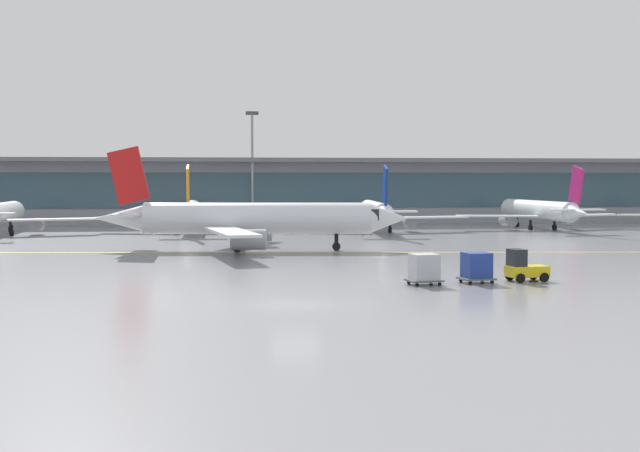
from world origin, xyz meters
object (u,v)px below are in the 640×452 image
Objects in this scene: gate_airplane_2 at (191,212)px; taxiing_regional_jet at (253,219)px; cargo_dolly_trailing at (424,268)px; cargo_dolly_lead at (476,266)px; gate_airplane_3 at (375,212)px; gate_airplane_4 at (539,211)px; baggage_tug at (524,267)px; apron_light_mast_1 at (252,164)px.

gate_airplane_2 is 0.85× the size of taxiing_regional_jet.
cargo_dolly_lead is at bearing -0.00° from cargo_dolly_trailing.
taxiing_regional_jet is (-16.05, -25.60, 0.42)m from gate_airplane_3.
gate_airplane_4 is at bearing 53.76° from cargo_dolly_trailing.
gate_airplane_2 is 10.66× the size of cargo_dolly_lead.
taxiing_regional_jet is at bearing -166.66° from gate_airplane_2.
cargo_dolly_lead is at bearing -179.21° from gate_airplane_3.
cargo_dolly_lead is at bearing 180.00° from baggage_tug.
apron_light_mast_1 reaches higher than gate_airplane_2.
gate_airplane_2 is 10.66× the size of cargo_dolly_trailing.
baggage_tug is 69.71m from apron_light_mast_1.
gate_airplane_4 is 39.75m from apron_light_mast_1.
gate_airplane_3 reaches higher than cargo_dolly_lead.
gate_airplane_2 is 17.57m from apron_light_mast_1.
cargo_dolly_trailing is at bearing 147.55° from gate_airplane_4.
apron_light_mast_1 is (-11.91, 68.09, 7.68)m from cargo_dolly_lead.
apron_light_mast_1 reaches higher than cargo_dolly_trailing.
cargo_dolly_trailing is at bearing 180.00° from cargo_dolly_lead.
gate_airplane_4 is at bearing -78.87° from gate_airplane_3.
apron_light_mast_1 is at bearing 93.79° from baggage_tug.
gate_airplane_3 is 52.62m from cargo_dolly_trailing.
gate_airplane_2 is 22.87m from gate_airplane_3.
gate_airplane_4 is at bearing -20.29° from apron_light_mast_1.
taxiing_regional_jet reaches higher than gate_airplane_2.
gate_airplane_3 is (22.77, -2.14, 0.00)m from gate_airplane_2.
apron_light_mast_1 reaches higher than baggage_tug.
cargo_dolly_trailing is at bearing -83.05° from apron_light_mast_1.
taxiing_regional_jet is at bearing 108.07° from cargo_dolly_lead.
gate_airplane_3 is 10.70× the size of cargo_dolly_trailing.
baggage_tug reaches higher than cargo_dolly_lead.
gate_airplane_2 reaches higher than baggage_tug.
apron_light_mast_1 is (-14.69, 16.43, 6.27)m from gate_airplane_3.
baggage_tug is 3.36m from cargo_dolly_lead.
gate_airplane_3 is 22.91m from apron_light_mast_1.
gate_airplane_4 is 0.86× the size of taxiing_regional_jet.
gate_airplane_4 is 8.92× the size of baggage_tug.
gate_airplane_2 is 1.00× the size of gate_airplane_3.
gate_airplane_3 is 10.70× the size of cargo_dolly_lead.
baggage_tug is at bearing -0.00° from cargo_dolly_trailing.
gate_airplane_4 is 10.70× the size of cargo_dolly_trailing.
apron_light_mast_1 reaches higher than gate_airplane_3.
gate_airplane_3 is at bearing 74.19° from cargo_dolly_trailing.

